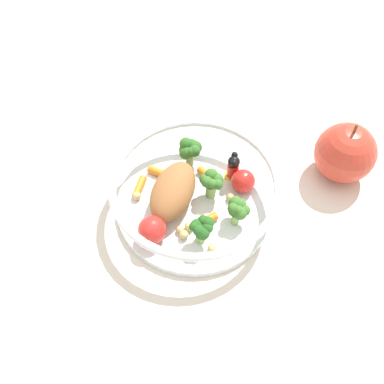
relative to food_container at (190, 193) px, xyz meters
The scene contains 3 objects.
ground_plane 0.03m from the food_container, 125.50° to the left, with size 2.40×2.40×0.00m, color silver.
food_container is the anchor object (origin of this frame).
loose_apple 0.21m from the food_container, 141.71° to the right, with size 0.08×0.08×0.09m.
Camera 1 is at (-0.12, 0.29, 0.48)m, focal length 42.44 mm.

